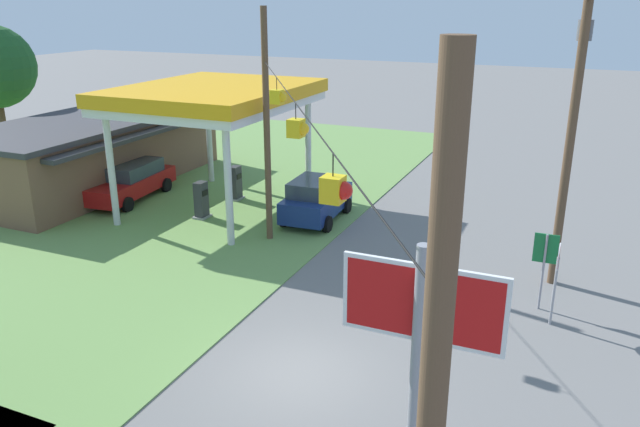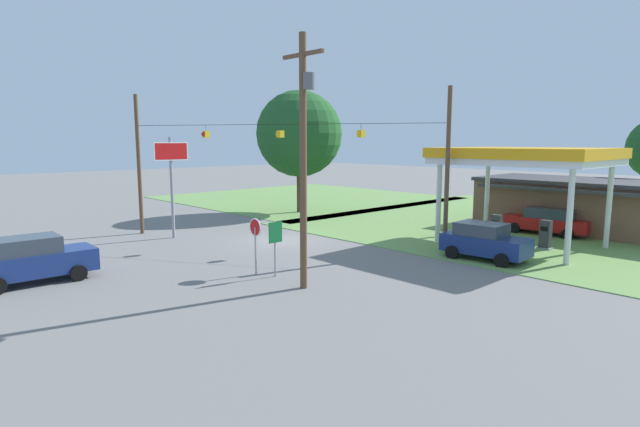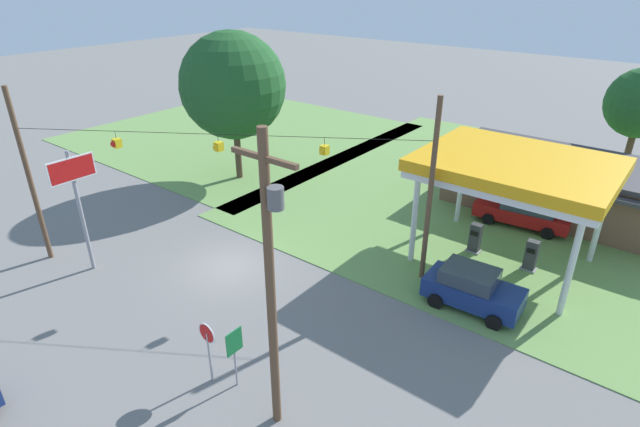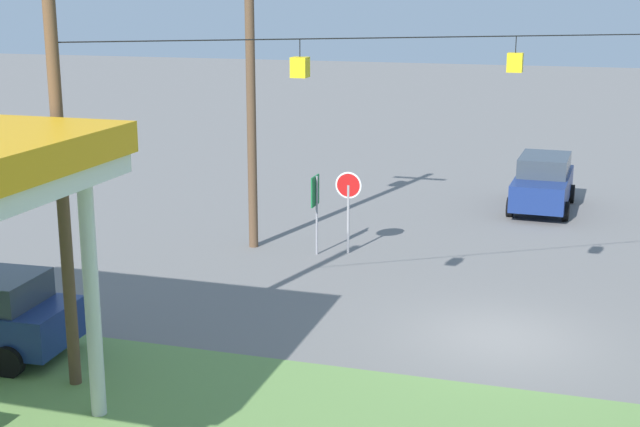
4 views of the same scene
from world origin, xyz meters
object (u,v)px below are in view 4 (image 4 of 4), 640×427
stop_sign_roadside (348,195)px  route_sign (316,199)px  car_on_crossroad (543,182)px  utility_pole_main (249,68)px

stop_sign_roadside → route_sign: bearing=-156.4°
car_on_crossroad → utility_pole_main: (8.26, 7.71, 4.50)m
route_sign → utility_pole_main: size_ratio=0.24×
utility_pole_main → route_sign: bearing=174.0°
route_sign → utility_pole_main: bearing=-6.0°
stop_sign_roadside → route_sign: size_ratio=1.04×
route_sign → utility_pole_main: 4.34m
utility_pole_main → car_on_crossroad: bearing=-137.0°
car_on_crossroad → stop_sign_roadside: stop_sign_roadside is taller
stop_sign_roadside → car_on_crossroad: bearing=55.2°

